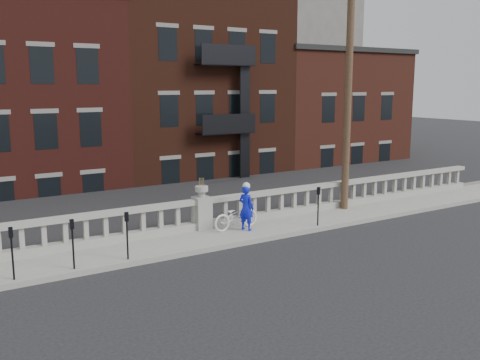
# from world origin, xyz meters

# --- Properties ---
(ground) EXTENTS (120.00, 120.00, 0.00)m
(ground) POSITION_xyz_m (0.00, 0.00, 0.00)
(ground) COLOR black
(ground) RESTS_ON ground
(sidewalk) EXTENTS (32.00, 2.20, 0.15)m
(sidewalk) POSITION_xyz_m (0.00, 3.00, 0.07)
(sidewalk) COLOR gray
(sidewalk) RESTS_ON ground
(balustrade) EXTENTS (28.00, 0.34, 1.03)m
(balustrade) POSITION_xyz_m (0.00, 3.95, 0.64)
(balustrade) COLOR gray
(balustrade) RESTS_ON sidewalk
(planter_pedestal) EXTENTS (0.55, 0.55, 1.76)m
(planter_pedestal) POSITION_xyz_m (0.00, 3.95, 0.83)
(planter_pedestal) COLOR gray
(planter_pedestal) RESTS_ON sidewalk
(lower_level) EXTENTS (80.00, 44.00, 20.80)m
(lower_level) POSITION_xyz_m (0.56, 23.04, 2.63)
(lower_level) COLOR #605E59
(lower_level) RESTS_ON ground
(utility_pole) EXTENTS (1.60, 0.28, 10.00)m
(utility_pole) POSITION_xyz_m (6.20, 3.60, 5.24)
(utility_pole) COLOR #422D1E
(utility_pole) RESTS_ON sidewalk
(parking_meter_b) EXTENTS (0.10, 0.09, 1.36)m
(parking_meter_b) POSITION_xyz_m (-6.32, 2.15, 1.00)
(parking_meter_b) COLOR black
(parking_meter_b) RESTS_ON sidewalk
(parking_meter_c) EXTENTS (0.10, 0.09, 1.36)m
(parking_meter_c) POSITION_xyz_m (-4.82, 2.15, 1.00)
(parking_meter_c) COLOR black
(parking_meter_c) RESTS_ON sidewalk
(parking_meter_d) EXTENTS (0.10, 0.09, 1.36)m
(parking_meter_d) POSITION_xyz_m (-3.32, 2.15, 1.00)
(parking_meter_d) COLOR black
(parking_meter_d) RESTS_ON sidewalk
(parking_meter_e) EXTENTS (0.10, 0.09, 1.36)m
(parking_meter_e) POSITION_xyz_m (3.61, 2.15, 1.00)
(parking_meter_e) COLOR black
(parking_meter_e) RESTS_ON sidewalk
(bicycle) EXTENTS (1.82, 0.77, 0.93)m
(bicycle) POSITION_xyz_m (0.95, 3.28, 0.61)
(bicycle) COLOR silver
(bicycle) RESTS_ON sidewalk
(cyclist) EXTENTS (0.56, 0.66, 1.53)m
(cyclist) POSITION_xyz_m (1.18, 2.99, 0.91)
(cyclist) COLOR #0D18CD
(cyclist) RESTS_ON sidewalk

